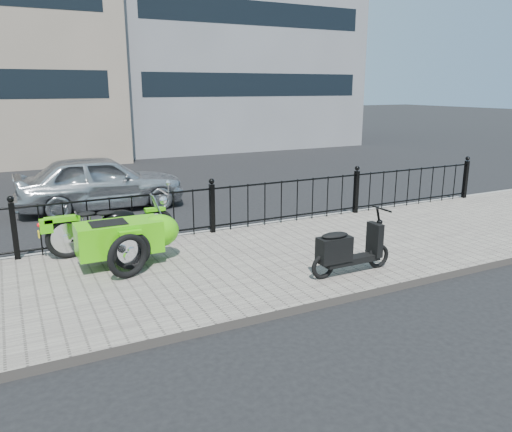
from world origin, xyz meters
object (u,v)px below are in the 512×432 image
motorcycle_sidecar (128,233)px  spare_tire (128,256)px  sedan_car (101,182)px  scooter (347,250)px

motorcycle_sidecar → spare_tire: motorcycle_sidecar is taller
spare_tire → sedan_car: sedan_car is taller
scooter → spare_tire: (-3.00, 1.35, -0.04)m
motorcycle_sidecar → sedan_car: bearing=85.2°
scooter → motorcycle_sidecar: bearing=143.4°
motorcycle_sidecar → scooter: size_ratio=1.58×
scooter → spare_tire: size_ratio=2.12×
motorcycle_sidecar → scooter: bearing=-36.6°
scooter → sedan_car: size_ratio=0.37×
spare_tire → sedan_car: 5.22m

